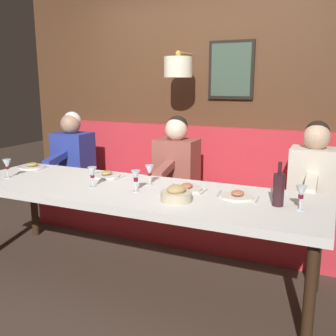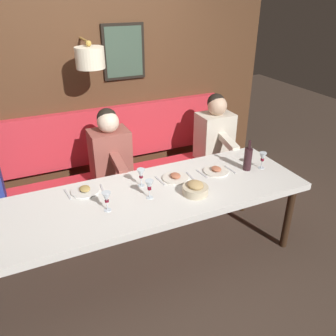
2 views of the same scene
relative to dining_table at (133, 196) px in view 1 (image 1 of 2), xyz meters
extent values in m
plane|color=#423328|center=(0.00, 0.00, -0.68)|extent=(12.00, 12.00, 0.00)
cube|color=silver|center=(0.00, 0.00, 0.03)|extent=(0.90, 2.92, 0.06)
cylinder|color=#301E12|center=(-0.35, -1.36, -0.34)|extent=(0.07, 0.07, 0.68)
cylinder|color=#301E12|center=(0.35, -1.36, -0.34)|extent=(0.07, 0.07, 0.68)
cylinder|color=#301E12|center=(0.35, 1.36, -0.34)|extent=(0.07, 0.07, 0.68)
cube|color=red|center=(0.89, 0.00, -0.46)|extent=(0.52, 3.12, 0.45)
cube|color=#51331E|center=(1.48, 0.00, 0.77)|extent=(0.10, 4.32, 2.90)
cube|color=red|center=(1.39, 0.00, 0.09)|extent=(0.10, 3.12, 0.64)
cube|color=black|center=(1.42, -0.38, 0.99)|extent=(0.04, 0.47, 0.58)
cube|color=#384C3D|center=(1.40, -0.38, 0.99)|extent=(0.01, 0.41, 0.52)
cylinder|color=#B78E3D|center=(1.25, 0.07, 1.16)|extent=(0.35, 0.02, 0.02)
cylinder|color=beige|center=(1.08, 0.07, 1.02)|extent=(0.28, 0.28, 0.20)
sphere|color=#B78E3D|center=(1.08, 0.07, 1.15)|extent=(0.06, 0.06, 0.06)
cube|color=beige|center=(0.89, -1.27, 0.05)|extent=(0.30, 0.40, 0.56)
sphere|color=#D1A889|center=(0.87, -1.27, 0.43)|extent=(0.22, 0.22, 0.22)
sphere|color=black|center=(0.90, -1.27, 0.46)|extent=(0.20, 0.20, 0.20)
cube|color=beige|center=(0.60, -1.27, 0.09)|extent=(0.33, 0.09, 0.14)
cube|color=#934C42|center=(0.89, 0.00, 0.05)|extent=(0.30, 0.40, 0.56)
sphere|color=beige|center=(0.87, 0.00, 0.43)|extent=(0.22, 0.22, 0.22)
sphere|color=black|center=(0.90, 0.00, 0.46)|extent=(0.20, 0.20, 0.20)
cube|color=#934C42|center=(0.60, 0.00, 0.09)|extent=(0.33, 0.09, 0.14)
cube|color=#283893|center=(0.89, 1.25, 0.05)|extent=(0.30, 0.40, 0.56)
sphere|color=#A37A60|center=(0.87, 1.25, 0.43)|extent=(0.22, 0.22, 0.22)
sphere|color=silver|center=(0.90, 1.25, 0.46)|extent=(0.20, 0.20, 0.20)
cube|color=#283893|center=(0.60, 1.25, 0.09)|extent=(0.33, 0.09, 0.14)
cylinder|color=silver|center=(0.14, -0.40, 0.07)|extent=(0.24, 0.24, 0.01)
ellipsoid|color=#B76647|center=(0.14, -0.40, 0.09)|extent=(0.11, 0.09, 0.04)
cube|color=silver|center=(0.12, -0.54, 0.06)|extent=(0.17, 0.02, 0.01)
cube|color=silver|center=(0.16, -0.25, 0.06)|extent=(0.18, 0.03, 0.01)
cylinder|color=silver|center=(0.27, 1.26, 0.07)|extent=(0.24, 0.24, 0.01)
ellipsoid|color=#AD8E4C|center=(0.27, 1.26, 0.09)|extent=(0.11, 0.09, 0.04)
cube|color=silver|center=(0.25, 1.12, 0.06)|extent=(0.17, 0.02, 0.01)
cube|color=silver|center=(0.29, 1.41, 0.06)|extent=(0.18, 0.02, 0.01)
cylinder|color=silver|center=(0.26, 0.41, 0.07)|extent=(0.24, 0.24, 0.01)
ellipsoid|color=#AD8E4C|center=(0.26, 0.41, 0.09)|extent=(0.11, 0.09, 0.04)
cube|color=silver|center=(0.24, 0.26, 0.06)|extent=(0.17, 0.03, 0.01)
cube|color=silver|center=(0.28, 0.55, 0.06)|extent=(0.18, 0.04, 0.01)
cylinder|color=silver|center=(0.10, -0.81, 0.07)|extent=(0.24, 0.24, 0.01)
ellipsoid|color=#B76647|center=(0.10, -0.81, 0.09)|extent=(0.11, 0.09, 0.04)
cube|color=silver|center=(0.08, -0.95, 0.06)|extent=(0.17, 0.02, 0.01)
cube|color=silver|center=(0.12, -0.66, 0.06)|extent=(0.18, 0.03, 0.01)
cylinder|color=silver|center=(-0.06, -0.06, 0.06)|extent=(0.06, 0.06, 0.00)
cylinder|color=silver|center=(-0.06, -0.06, 0.10)|extent=(0.01, 0.01, 0.07)
cone|color=silver|center=(-0.06, -0.06, 0.18)|extent=(0.07, 0.07, 0.08)
cylinder|color=maroon|center=(-0.06, -0.06, 0.15)|extent=(0.03, 0.03, 0.03)
cylinder|color=silver|center=(-0.13, 1.17, 0.06)|extent=(0.06, 0.06, 0.00)
cylinder|color=silver|center=(-0.13, 1.17, 0.10)|extent=(0.01, 0.01, 0.07)
cone|color=silver|center=(-0.13, 1.17, 0.18)|extent=(0.07, 0.07, 0.08)
cylinder|color=maroon|center=(-0.13, 1.17, 0.15)|extent=(0.03, 0.03, 0.02)
cylinder|color=silver|center=(-0.01, -1.25, 0.06)|extent=(0.06, 0.06, 0.00)
cylinder|color=silver|center=(-0.01, -1.25, 0.10)|extent=(0.01, 0.01, 0.07)
cone|color=silver|center=(-0.01, -1.25, 0.18)|extent=(0.07, 0.07, 0.08)
cylinder|color=maroon|center=(-0.01, -1.25, 0.15)|extent=(0.03, 0.03, 0.03)
cylinder|color=silver|center=(0.16, -0.07, 0.06)|extent=(0.06, 0.06, 0.00)
cylinder|color=silver|center=(0.16, -0.07, 0.10)|extent=(0.01, 0.01, 0.07)
cone|color=silver|center=(0.16, -0.07, 0.18)|extent=(0.07, 0.07, 0.08)
cylinder|color=maroon|center=(0.16, -0.07, 0.15)|extent=(0.03, 0.03, 0.02)
cylinder|color=silver|center=(-0.09, 0.31, 0.06)|extent=(0.06, 0.06, 0.00)
cylinder|color=silver|center=(-0.09, 0.31, 0.10)|extent=(0.01, 0.01, 0.07)
cone|color=silver|center=(-0.09, 0.31, 0.18)|extent=(0.07, 0.07, 0.08)
cylinder|color=maroon|center=(-0.09, 0.31, 0.15)|extent=(0.03, 0.03, 0.02)
cylinder|color=#33191E|center=(0.02, -1.10, 0.17)|extent=(0.08, 0.08, 0.22)
cylinder|color=#33191E|center=(0.02, -1.10, 0.32)|extent=(0.03, 0.03, 0.08)
cylinder|color=beige|center=(-0.16, -0.44, 0.09)|extent=(0.22, 0.22, 0.07)
ellipsoid|color=tan|center=(-0.16, -0.44, 0.14)|extent=(0.15, 0.13, 0.06)
camera|label=1|loc=(-2.54, -1.43, 0.87)|focal=41.11mm
camera|label=2|loc=(-2.37, 0.83, 1.62)|focal=37.40mm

